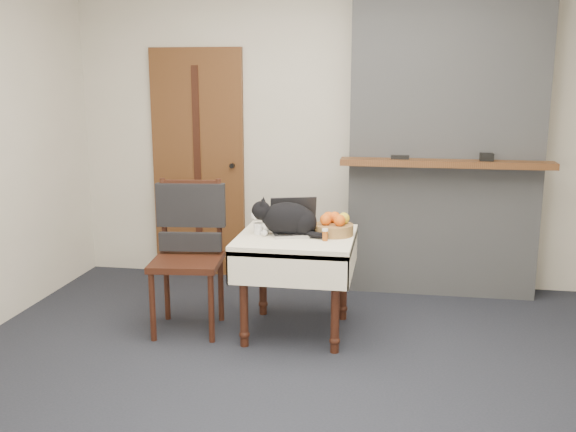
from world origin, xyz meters
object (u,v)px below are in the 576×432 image
(cat, at_px, (289,219))
(pill_bottle, at_px, (325,235))
(laptop, at_px, (295,225))
(side_table, at_px, (296,251))
(cream_jar, at_px, (258,228))
(fruit_basket, at_px, (334,226))
(door, at_px, (198,164))
(chair, at_px, (189,234))

(cat, bearing_deg, pill_bottle, -27.56)
(laptop, bearing_deg, side_table, -88.10)
(cream_jar, bearing_deg, cat, -0.36)
(pill_bottle, xyz_separation_m, fruit_basket, (0.04, 0.18, 0.02))
(cream_jar, distance_m, pill_bottle, 0.48)
(door, distance_m, fruit_basket, 1.79)
(laptop, bearing_deg, fruit_basket, -18.98)
(chair, bearing_deg, cat, -8.55)
(door, bearing_deg, cream_jar, -56.85)
(door, bearing_deg, laptop, -48.09)
(cat, relative_size, fruit_basket, 2.03)
(cat, relative_size, chair, 0.51)
(laptop, relative_size, chair, 0.37)
(side_table, distance_m, laptop, 0.18)
(chair, bearing_deg, laptop, -3.07)
(cream_jar, relative_size, pill_bottle, 0.93)
(cat, height_order, pill_bottle, cat)
(fruit_basket, bearing_deg, cream_jar, -172.90)
(cat, bearing_deg, cream_jar, 175.51)
(cream_jar, xyz_separation_m, pill_bottle, (0.47, -0.11, 0.00))
(pill_bottle, bearing_deg, cream_jar, 166.37)
(door, distance_m, cat, 1.62)
(door, xyz_separation_m, laptop, (1.05, -1.17, -0.24))
(side_table, relative_size, cat, 1.45)
(side_table, height_order, chair, chair)
(laptop, relative_size, pill_bottle, 4.77)
(cream_jar, relative_size, chair, 0.07)
(laptop, height_order, fruit_basket, laptop)
(side_table, relative_size, fruit_basket, 2.95)
(side_table, distance_m, pill_bottle, 0.29)
(door, relative_size, cat, 3.72)
(door, relative_size, chair, 1.90)
(side_table, relative_size, pill_bottle, 9.56)
(door, bearing_deg, fruit_basket, -41.70)
(laptop, xyz_separation_m, chair, (-0.74, -0.04, -0.09))
(cream_jar, bearing_deg, fruit_basket, 7.10)
(fruit_basket, bearing_deg, chair, -177.84)
(door, height_order, pill_bottle, door)
(fruit_basket, bearing_deg, laptop, 178.91)
(door, xyz_separation_m, chair, (0.31, -1.22, -0.33))
(side_table, bearing_deg, laptop, 109.79)
(door, relative_size, pill_bottle, 24.51)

